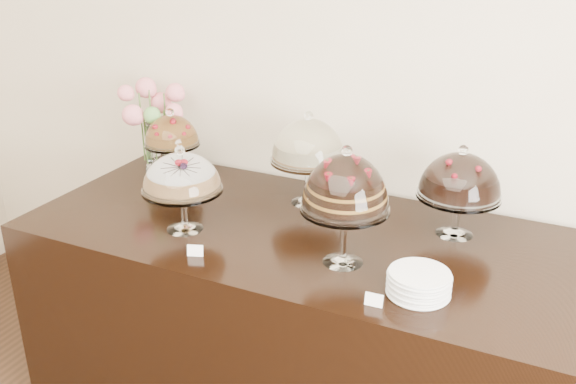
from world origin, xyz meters
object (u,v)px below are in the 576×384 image
at_px(cake_stand_dark_choco, 460,179).
at_px(plate_stack, 419,283).
at_px(cake_stand_cheesecake, 308,144).
at_px(cake_stand_choco_layer, 346,187).
at_px(display_counter, 293,321).
at_px(cake_stand_sugar_sponge, 182,176).
at_px(cake_stand_fruit_tart, 172,134).
at_px(flower_vase, 154,117).

bearing_deg(cake_stand_dark_choco, plate_stack, -91.31).
xyz_separation_m(cake_stand_cheesecake, plate_stack, (0.65, -0.54, -0.23)).
xyz_separation_m(cake_stand_choco_layer, cake_stand_cheesecake, (-0.34, 0.44, -0.03)).
distance_m(display_counter, cake_stand_cheesecake, 0.77).
bearing_deg(cake_stand_cheesecake, cake_stand_choco_layer, -52.54).
relative_size(cake_stand_cheesecake, cake_stand_dark_choco, 1.12).
xyz_separation_m(cake_stand_sugar_sponge, cake_stand_dark_choco, (1.00, 0.43, 0.01)).
height_order(cake_stand_cheesecake, cake_stand_fruit_tart, cake_stand_cheesecake).
relative_size(cake_stand_choco_layer, cake_stand_cheesecake, 1.08).
relative_size(display_counter, cake_stand_sugar_sponge, 6.16).
xyz_separation_m(cake_stand_choco_layer, flower_vase, (-1.20, 0.51, -0.03)).
height_order(display_counter, plate_stack, plate_stack).
bearing_deg(display_counter, cake_stand_dark_choco, 21.24).
bearing_deg(flower_vase, plate_stack, -22.05).
xyz_separation_m(cake_stand_fruit_tart, flower_vase, (-0.17, 0.10, 0.04)).
height_order(cake_stand_sugar_sponge, cake_stand_cheesecake, cake_stand_cheesecake).
bearing_deg(flower_vase, cake_stand_cheesecake, -4.72).
xyz_separation_m(display_counter, cake_stand_choco_layer, (0.28, -0.17, 0.75)).
relative_size(cake_stand_fruit_tart, plate_stack, 1.70).
distance_m(cake_stand_choco_layer, cake_stand_fruit_tart, 1.12).
bearing_deg(cake_stand_dark_choco, cake_stand_sugar_sponge, -156.78).
relative_size(display_counter, cake_stand_choco_layer, 4.86).
bearing_deg(display_counter, cake_stand_choco_layer, -31.59).
height_order(display_counter, cake_stand_choco_layer, cake_stand_choco_layer).
height_order(cake_stand_cheesecake, cake_stand_dark_choco, cake_stand_cheesecake).
relative_size(cake_stand_sugar_sponge, cake_stand_choco_layer, 0.79).
bearing_deg(cake_stand_sugar_sponge, flower_vase, 134.54).
height_order(cake_stand_choco_layer, cake_stand_fruit_tart, cake_stand_choco_layer).
distance_m(cake_stand_fruit_tart, flower_vase, 0.20).
bearing_deg(cake_stand_dark_choco, display_counter, -158.76).
height_order(cake_stand_dark_choco, cake_stand_fruit_tart, cake_stand_dark_choco).
distance_m(flower_vase, plate_stack, 1.65).
relative_size(cake_stand_cheesecake, cake_stand_fruit_tart, 1.18).
distance_m(cake_stand_sugar_sponge, cake_stand_fruit_tart, 0.56).
bearing_deg(cake_stand_fruit_tart, cake_stand_choco_layer, -21.97).
height_order(display_counter, cake_stand_cheesecake, cake_stand_cheesecake).
bearing_deg(display_counter, cake_stand_sugar_sponge, -153.88).
bearing_deg(plate_stack, cake_stand_cheesecake, 140.08).
bearing_deg(cake_stand_choco_layer, cake_stand_dark_choco, 51.95).
distance_m(cake_stand_sugar_sponge, plate_stack, 1.01).
relative_size(cake_stand_fruit_tart, flower_vase, 0.80).
height_order(flower_vase, plate_stack, flower_vase).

